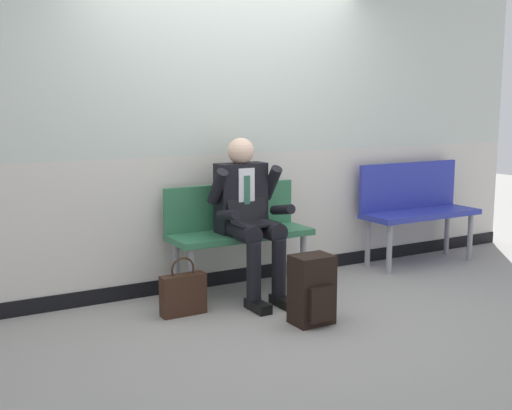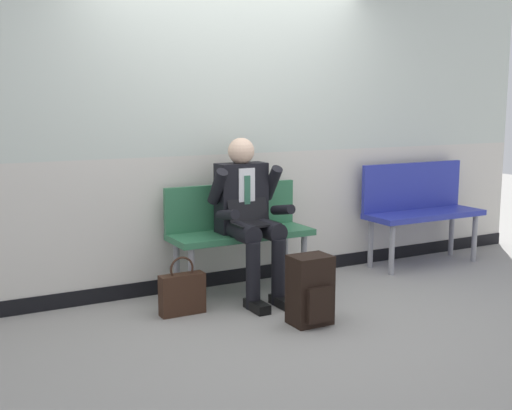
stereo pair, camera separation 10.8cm
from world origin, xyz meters
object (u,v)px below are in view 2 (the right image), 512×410
(backpack, at_px, (311,291))
(handbag, at_px, (182,293))
(bench_empty, at_px, (419,205))
(bench_with_person, at_px, (238,227))
(person_seated, at_px, (249,213))

(backpack, height_order, handbag, backpack)
(backpack, bearing_deg, handbag, 138.64)
(backpack, xyz_separation_m, handbag, (-0.71, 0.62, -0.08))
(bench_empty, relative_size, handbag, 2.76)
(bench_empty, xyz_separation_m, backpack, (-1.87, -0.96, -0.33))
(handbag, bearing_deg, bench_with_person, 28.03)
(bench_with_person, height_order, backpack, bench_with_person)
(bench_with_person, relative_size, person_seated, 0.92)
(bench_with_person, bearing_deg, person_seated, -90.00)
(bench_empty, bearing_deg, person_seated, -174.06)
(person_seated, xyz_separation_m, backpack, (0.08, -0.76, -0.44))
(bench_empty, xyz_separation_m, handbag, (-2.57, -0.34, -0.41))
(backpack, bearing_deg, person_seated, 96.12)
(backpack, distance_m, handbag, 0.94)
(person_seated, distance_m, backpack, 0.88)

